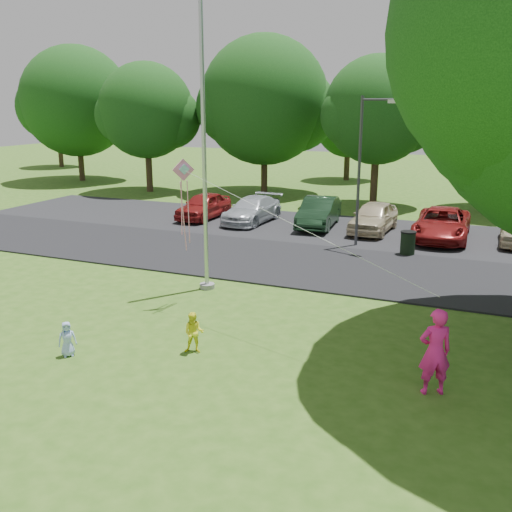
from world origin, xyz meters
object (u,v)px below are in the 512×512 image
at_px(street_lamp, 365,158).
at_px(trash_can, 408,243).
at_px(child_yellow, 194,333).
at_px(child_blue, 67,339).
at_px(woman, 435,352).
at_px(kite, 188,186).
at_px(flagpole, 204,163).

distance_m(street_lamp, trash_can, 3.93).
height_order(child_yellow, child_blue, child_yellow).
height_order(street_lamp, trash_can, street_lamp).
bearing_deg(street_lamp, woman, -50.14).
distance_m(trash_can, child_yellow, 12.12).
bearing_deg(street_lamp, child_yellow, -76.25).
xyz_separation_m(street_lamp, trash_can, (2.06, -0.63, -3.29)).
xyz_separation_m(child_yellow, kite, (-1.75, 3.02, 3.15)).
relative_size(flagpole, child_yellow, 9.56).
xyz_separation_m(trash_can, kite, (-5.24, -8.58, 3.17)).
height_order(child_blue, kite, kite).
xyz_separation_m(child_blue, kite, (1.02, 4.40, 3.23)).
relative_size(street_lamp, woman, 3.28).
height_order(flagpole, trash_can, flagpole).
distance_m(street_lamp, child_blue, 14.63).
bearing_deg(street_lamp, flagpole, -94.28).
bearing_deg(kite, child_yellow, -100.43).
bearing_deg(flagpole, street_lamp, 65.28).
bearing_deg(woman, street_lamp, -96.96).
xyz_separation_m(flagpole, child_yellow, (2.06, -4.64, -3.64)).
xyz_separation_m(child_yellow, child_blue, (-2.76, -1.38, -0.08)).
bearing_deg(child_yellow, kite, 101.11).
relative_size(street_lamp, kite, 0.80).
bearing_deg(child_yellow, trash_can, 54.34).
height_order(street_lamp, child_blue, street_lamp).
relative_size(child_yellow, kite, 0.13).
bearing_deg(kite, trash_can, 18.12).
bearing_deg(trash_can, woman, -79.11).
distance_m(flagpole, child_blue, 7.12).
relative_size(child_blue, kite, 0.11).
xyz_separation_m(woman, kite, (-7.44, 2.87, 2.72)).
relative_size(woman, child_blue, 2.17).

